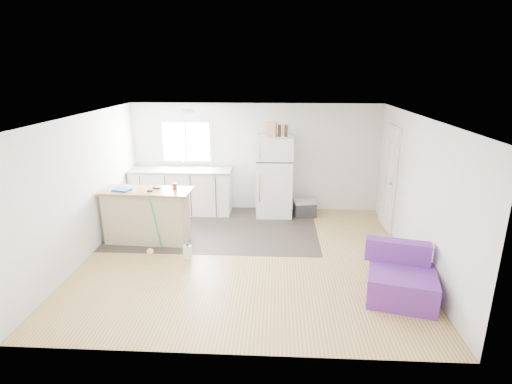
# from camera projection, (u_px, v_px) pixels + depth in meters

# --- Properties ---
(room) EXTENTS (5.51, 5.01, 2.41)m
(room) POSITION_uv_depth(u_px,v_px,m) (247.00, 190.00, 6.57)
(room) COLOR olive
(room) RESTS_ON ground
(vinyl_zone) EXTENTS (4.05, 2.50, 0.00)m
(vinyl_zone) POSITION_uv_depth(u_px,v_px,m) (217.00, 228.00, 8.15)
(vinyl_zone) COLOR #2E2822
(vinyl_zone) RESTS_ON floor
(window) EXTENTS (1.18, 0.06, 0.98)m
(window) POSITION_uv_depth(u_px,v_px,m) (186.00, 142.00, 8.91)
(window) COLOR white
(window) RESTS_ON back_wall
(interior_door) EXTENTS (0.11, 0.92, 2.10)m
(interior_door) POSITION_uv_depth(u_px,v_px,m) (389.00, 178.00, 7.96)
(interior_door) COLOR white
(interior_door) RESTS_ON right_wall
(ceiling_fixture) EXTENTS (0.30, 0.30, 0.07)m
(ceiling_fixture) POSITION_uv_depth(u_px,v_px,m) (187.00, 111.00, 7.43)
(ceiling_fixture) COLOR white
(ceiling_fixture) RESTS_ON ceiling
(kitchen_cabinets) EXTENTS (2.24, 0.71, 1.29)m
(kitchen_cabinets) POSITION_uv_depth(u_px,v_px,m) (182.00, 190.00, 8.91)
(kitchen_cabinets) COLOR white
(kitchen_cabinets) RESTS_ON floor
(peninsula) EXTENTS (1.66, 0.70, 1.00)m
(peninsula) POSITION_uv_depth(u_px,v_px,m) (147.00, 215.00, 7.39)
(peninsula) COLOR #C6B08F
(peninsula) RESTS_ON floor
(refrigerator) EXTENTS (0.78, 0.74, 1.75)m
(refrigerator) POSITION_uv_depth(u_px,v_px,m) (274.00, 176.00, 8.66)
(refrigerator) COLOR white
(refrigerator) RESTS_ON floor
(cooler) EXTENTS (0.53, 0.41, 0.37)m
(cooler) POSITION_uv_depth(u_px,v_px,m) (305.00, 208.00, 8.74)
(cooler) COLOR #2B2A2D
(cooler) RESTS_ON floor
(purple_seat) EXTENTS (1.08, 1.05, 0.74)m
(purple_seat) POSITION_uv_depth(u_px,v_px,m) (401.00, 280.00, 5.61)
(purple_seat) COLOR #6F2F99
(purple_seat) RESTS_ON floor
(cleaner_jug) EXTENTS (0.14, 0.11, 0.29)m
(cleaner_jug) POSITION_uv_depth(u_px,v_px,m) (188.00, 252.00, 6.79)
(cleaner_jug) COLOR white
(cleaner_jug) RESTS_ON floor
(mop) EXTENTS (0.22, 0.31, 1.12)m
(mop) POSITION_uv_depth(u_px,v_px,m) (152.00, 241.00, 6.94)
(mop) COLOR green
(mop) RESTS_ON floor
(red_cup) EXTENTS (0.10, 0.10, 0.12)m
(red_cup) POSITION_uv_depth(u_px,v_px,m) (175.00, 186.00, 7.24)
(red_cup) COLOR red
(red_cup) RESTS_ON peninsula
(blue_tray) EXTENTS (0.35, 0.29, 0.04)m
(blue_tray) POSITION_uv_depth(u_px,v_px,m) (122.00, 190.00, 7.19)
(blue_tray) COLOR blue
(blue_tray) RESTS_ON peninsula
(tool_a) EXTENTS (0.15, 0.09, 0.03)m
(tool_a) POSITION_uv_depth(u_px,v_px,m) (156.00, 188.00, 7.30)
(tool_a) COLOR black
(tool_a) RESTS_ON peninsula
(tool_b) EXTENTS (0.10, 0.04, 0.03)m
(tool_b) POSITION_uv_depth(u_px,v_px,m) (150.00, 191.00, 7.14)
(tool_b) COLOR black
(tool_b) RESTS_ON peninsula
(cardboard_box) EXTENTS (0.22, 0.15, 0.30)m
(cardboard_box) POSITION_uv_depth(u_px,v_px,m) (272.00, 129.00, 8.32)
(cardboard_box) COLOR tan
(cardboard_box) RESTS_ON refrigerator
(bottle_left) EXTENTS (0.09, 0.09, 0.25)m
(bottle_left) POSITION_uv_depth(u_px,v_px,m) (279.00, 131.00, 8.32)
(bottle_left) COLOR #39220A
(bottle_left) RESTS_ON refrigerator
(bottle_right) EXTENTS (0.08, 0.08, 0.25)m
(bottle_right) POSITION_uv_depth(u_px,v_px,m) (286.00, 131.00, 8.33)
(bottle_right) COLOR #39220A
(bottle_right) RESTS_ON refrigerator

